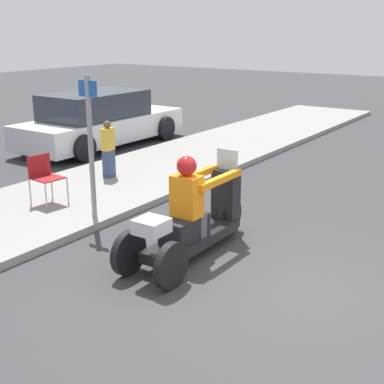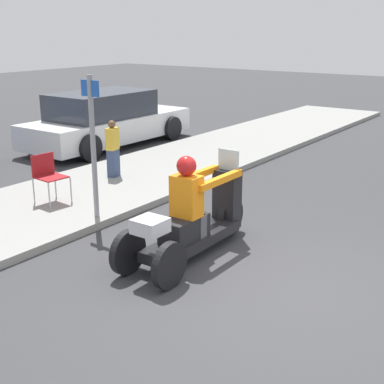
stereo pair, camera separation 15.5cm
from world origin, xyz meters
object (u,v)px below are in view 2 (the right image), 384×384
Objects in this scene: motorcycle_trike at (192,221)px; parked_car_lot_left at (107,120)px; folding_chair_curbside at (48,173)px; street_sign at (93,142)px; spectator_by_tree at (113,150)px.

motorcycle_trike is 7.42m from parked_car_lot_left.
folding_chair_curbside is 0.17× the size of parked_car_lot_left.
parked_car_lot_left is at bearing 53.23° from motorcycle_trike.
parked_car_lot_left is at bearing 33.27° from folding_chair_curbside.
parked_car_lot_left is (4.25, 2.79, 0.05)m from folding_chair_curbside.
parked_car_lot_left is 2.17× the size of street_sign.
motorcycle_trike reaches higher than folding_chair_curbside.
street_sign reaches higher than spectator_by_tree.
folding_chair_curbside is 5.08m from parked_car_lot_left.
street_sign is (-4.29, -3.97, 0.64)m from parked_car_lot_left.
folding_chair_curbside is at bearing 86.47° from motorcycle_trike.
street_sign is at bearing 85.49° from motorcycle_trike.
spectator_by_tree reaches higher than folding_chair_curbside.
motorcycle_trike is 1.12× the size of street_sign.
motorcycle_trike is 0.52× the size of parked_car_lot_left.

